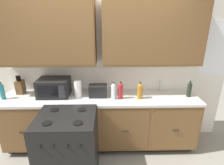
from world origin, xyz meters
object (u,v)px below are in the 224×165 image
Objects in this scene: microwave at (54,87)px; bottle_teal at (2,91)px; bottle_dark at (189,89)px; knife_block at (20,87)px; bottle_clear at (113,91)px; toaster at (98,91)px; bottle_amber at (140,91)px; paper_towel_roll at (78,89)px; bottle_red at (121,90)px; stove_range at (68,147)px.

bottle_teal is (-0.75, -0.11, -0.00)m from microwave.
knife_block is at bearing 176.14° from bottle_dark.
knife_block is 1.54m from bottle_clear.
bottle_dark reaches higher than toaster.
bottle_amber is (0.65, -0.09, 0.04)m from toaster.
bottle_dark is at bearing -1.10° from paper_towel_roll.
bottle_amber reaches higher than paper_towel_roll.
bottle_red is 1.06× the size of bottle_dark.
bottle_amber reaches higher than bottle_dark.
bottle_amber is at bearing -0.26° from bottle_red.
bottle_dark is (2.13, -0.08, -0.01)m from microwave.
bottle_clear is (1.52, -0.25, 0.02)m from knife_block.
bottle_teal is 1.07× the size of bottle_dark.
bottle_amber is at bearing -5.80° from microwave.
microwave reaches higher than toaster.
paper_towel_roll is (0.06, 0.65, 0.57)m from stove_range.
microwave reaches higher than bottle_clear.
knife_block is at bearing 170.69° from bottle_clear.
microwave is 1.55× the size of knife_block.
knife_block is 0.28m from bottle_teal.
knife_block is at bearing 51.22° from bottle_teal.
microwave is 1.71× the size of toaster.
bottle_clear is at bearing 41.59° from stove_range.
bottle_dark reaches higher than stove_range.
stove_range is 3.65× the size of paper_towel_roll.
bottle_teal is at bearing 178.84° from bottle_clear.
bottle_dark is (1.75, -0.03, -0.00)m from paper_towel_roll.
toaster is 1.45m from bottle_teal.
stove_range is 3.43× the size of bottle_red.
microwave is at bearing 173.06° from paper_towel_roll.
toaster is at bearing 157.34° from bottle_clear.
bottle_red is at bearing 37.61° from stove_range.
microwave is 1.73× the size of bottle_red.
knife_block is 1.12× the size of bottle_red.
bottle_clear is (-0.11, -0.01, -0.00)m from bottle_red.
bottle_teal is at bearing -176.71° from paper_towel_roll.
bottle_amber is (1.02, 0.56, 0.57)m from stove_range.
toaster is at bearing 2.62° from bottle_teal.
toaster is 1.29m from knife_block.
stove_range is at bearing -142.39° from bottle_red.
stove_range is 0.87m from paper_towel_roll.
bottle_clear is 0.41m from bottle_amber.
toaster is at bearing 0.19° from paper_towel_roll.
stove_range is at bearing -138.41° from bottle_clear.
bottle_teal is (-1.80, 0.02, 0.00)m from bottle_red.
bottle_dark is at bearing 18.73° from stove_range.
stove_range is 0.96m from microwave.
toaster is 1.07× the size of bottle_dark.
knife_block reaches higher than bottle_teal.
stove_range is 3.65× the size of bottle_dark.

